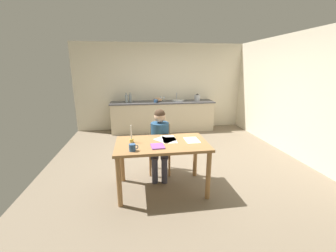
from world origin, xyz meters
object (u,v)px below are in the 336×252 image
wine_glass_near_sink (164,97)px  wine_glass_by_kettle (161,97)px  stovetop_kettle (197,98)px  teacup_on_counter (155,101)px  person_seated (160,139)px  mixing_bowl (158,100)px  chair_at_table (160,146)px  book_magazine (158,146)px  candlestick (131,138)px  bottle_vinegar (130,98)px  sink_unit (178,100)px  bottle_oil (126,98)px  dining_table (162,150)px  coffee_mug (133,148)px

wine_glass_near_sink → wine_glass_by_kettle: 0.10m
stovetop_kettle → teacup_on_counter: size_ratio=1.73×
person_seated → mixing_bowl: bearing=84.9°
chair_at_table → book_magazine: size_ratio=3.96×
book_magazine → mixing_bowl: 3.46m
wine_glass_by_kettle → candlestick: bearing=-104.1°
book_magazine → person_seated: bearing=77.4°
wine_glass_by_kettle → teacup_on_counter: 0.36m
bottle_vinegar → stovetop_kettle: 2.02m
chair_at_table → sink_unit: bearing=72.3°
sink_unit → bottle_vinegar: 1.42m
mixing_bowl → wine_glass_by_kettle: size_ratio=1.69×
wine_glass_by_kettle → bottle_oil: bearing=-170.4°
bottle_oil → wine_glass_near_sink: (1.13, 0.18, -0.01)m
person_seated → sink_unit: size_ratio=3.32×
dining_table → wine_glass_near_sink: size_ratio=9.01×
candlestick → wine_glass_near_sink: bearing=74.3°
bottle_vinegar → teacup_on_counter: 0.75m
bottle_vinegar → wine_glass_near_sink: 1.03m
person_seated → stovetop_kettle: size_ratio=5.43×
book_magazine → mixing_bowl: (0.35, 3.44, 0.16)m
sink_unit → bottle_vinegar: bottle_vinegar is taller
dining_table → mixing_bowl: bearing=85.2°
chair_at_table → mixing_bowl: bearing=85.0°
dining_table → book_magazine: size_ratio=6.27×
stovetop_kettle → book_magazine: bearing=-114.5°
person_seated → teacup_on_counter: person_seated is taller
sink_unit → wine_glass_near_sink: bearing=159.8°
bottle_oil → sink_unit: bearing=1.1°
candlestick → mixing_bowl: candlestick is taller
chair_at_table → bottle_vinegar: bottle_vinegar is taller
dining_table → person_seated: (0.03, 0.51, 0.01)m
candlestick → bottle_oil: (-0.19, 3.17, 0.16)m
book_magazine → bottle_oil: bearing=95.7°
coffee_mug → bottle_oil: 3.54m
person_seated → chair_at_table: bearing=83.2°
dining_table → chair_at_table: size_ratio=1.58×
bottle_vinegar → mixing_bowl: bottle_vinegar is taller
coffee_mug → wine_glass_by_kettle: bearing=77.5°
wine_glass_by_kettle → coffee_mug: bearing=-102.5°
candlestick → chair_at_table: bearing=48.7°
book_magazine → wine_glass_by_kettle: (0.47, 3.60, 0.21)m
bottle_oil → bottle_vinegar: bottle_vinegar is taller
chair_at_table → stovetop_kettle: 3.05m
bottle_oil → teacup_on_counter: bearing=-8.5°
dining_table → book_magazine: 0.22m
candlestick → stovetop_kettle: stovetop_kettle is taller
dining_table → bottle_vinegar: size_ratio=4.96×
dining_table → person_seated: size_ratio=1.16×
mixing_bowl → bottle_vinegar: bearing=177.7°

